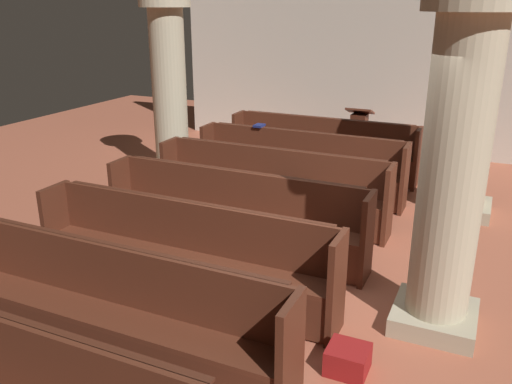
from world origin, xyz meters
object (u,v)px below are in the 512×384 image
object	(u,v)px
pillar_aisle_side	(477,101)
pew_row_5	(109,306)
pew_row_2	(271,184)
pew_row_3	(234,212)
hymn_book	(259,126)
pew_row_0	(322,146)
pew_row_1	(300,163)
kneeler_box_red	(348,359)
pillar_aisle_rear	(455,160)
pew_row_4	(183,251)
lectern	(358,141)
pillar_far_side	(169,83)

from	to	relation	value
pillar_aisle_side	pew_row_5	bearing A→B (deg)	-116.63
pew_row_2	pew_row_3	distance (m)	1.14
pew_row_3	hymn_book	bearing A→B (deg)	107.47
pew_row_0	pew_row_1	world-z (taller)	same
pew_row_3	pillar_aisle_side	world-z (taller)	pillar_aisle_side
pew_row_0	kneeler_box_red	bearing A→B (deg)	-69.78
pew_row_5	pillar_aisle_rear	distance (m)	3.14
pillar_aisle_rear	pew_row_0	bearing A→B (deg)	120.88
pew_row_4	lectern	world-z (taller)	lectern
pew_row_2	pillar_far_side	xyz separation A→B (m)	(-2.37, 1.18, 1.10)
hymn_book	pew_row_0	bearing A→B (deg)	51.04
pew_row_1	pew_row_5	world-z (taller)	same
pew_row_4	pillar_far_side	distance (m)	4.34
pew_row_0	pew_row_3	bearing A→B (deg)	-90.00
pew_row_1	pew_row_2	distance (m)	1.14
lectern	pew_row_2	bearing A→B (deg)	-96.94
pew_row_0	pew_row_2	size ratio (longest dim) A/B	1.00
pew_row_1	kneeler_box_red	bearing A→B (deg)	-64.52
pew_row_5	hymn_book	bearing A→B (deg)	99.28
pew_row_3	pew_row_5	size ratio (longest dim) A/B	1.00
pew_row_2	pillar_aisle_side	size ratio (longest dim) A/B	1.05
pew_row_5	pew_row_2	bearing A→B (deg)	90.00
pew_row_1	pillar_aisle_rear	distance (m)	3.93
pillar_far_side	pillar_aisle_rear	world-z (taller)	same
pew_row_2	hymn_book	distance (m)	1.61
pew_row_4	hymn_book	xyz separation A→B (m)	(-0.78, 3.61, 0.49)
pillar_far_side	pew_row_1	bearing A→B (deg)	-0.90
pew_row_2	pillar_aisle_rear	bearing A→B (deg)	-36.01
pew_row_4	kneeler_box_red	xyz separation A→B (m)	(1.85, -0.46, -0.42)
pillar_aisle_rear	kneeler_box_red	xyz separation A→B (m)	(-0.57, -0.99, -1.52)
kneeler_box_red	pew_row_5	bearing A→B (deg)	-159.71
pew_row_4	pew_row_5	world-z (taller)	same
pillar_aisle_side	pillar_aisle_rear	bearing A→B (deg)	-90.00
pew_row_2	pillar_far_side	size ratio (longest dim) A/B	1.05
pew_row_3	lectern	bearing A→B (deg)	84.86
pew_row_5	pillar_far_side	bearing A→B (deg)	117.19
pew_row_5	hymn_book	size ratio (longest dim) A/B	16.48
pillar_aisle_side	kneeler_box_red	world-z (taller)	pillar_aisle_side
pew_row_5	lectern	bearing A→B (deg)	86.62
pillar_aisle_side	lectern	xyz separation A→B (m)	(-2.02, 1.84, -1.17)
pillar_far_side	pew_row_0	bearing A→B (deg)	25.04
pew_row_1	pillar_aisle_side	distance (m)	2.67
pillar_far_side	hymn_book	world-z (taller)	pillar_far_side
pillar_far_side	hymn_book	distance (m)	1.71
pew_row_3	lectern	distance (m)	4.40
pew_row_0	pillar_aisle_rear	xyz separation A→B (m)	(2.42, -4.04, 1.10)
pew_row_1	pillar_far_side	bearing A→B (deg)	179.10
pew_row_1	hymn_book	xyz separation A→B (m)	(-0.78, 0.18, 0.49)
pew_row_0	pillar_aisle_rear	size ratio (longest dim) A/B	1.05
pew_row_0	hymn_book	world-z (taller)	hymn_book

